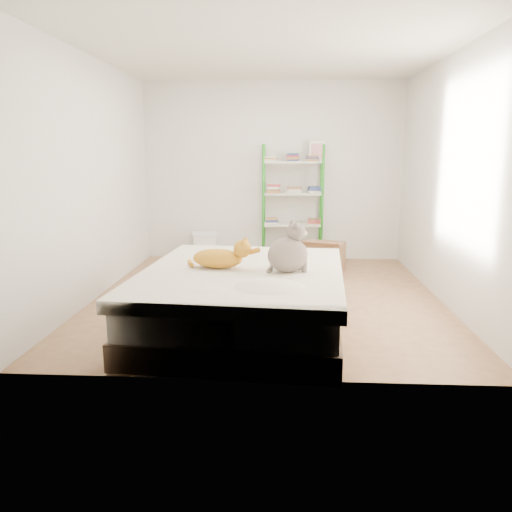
# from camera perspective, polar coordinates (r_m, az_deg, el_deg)

# --- Properties ---
(room) EXTENTS (3.81, 4.21, 2.61)m
(room) POSITION_cam_1_polar(r_m,az_deg,el_deg) (5.41, 1.34, 8.70)
(room) COLOR tan
(room) RESTS_ON ground
(bed) EXTENTS (1.93, 2.33, 0.56)m
(bed) POSITION_cam_1_polar(r_m,az_deg,el_deg) (4.55, -1.48, -4.94)
(bed) COLOR brown
(bed) RESTS_ON ground
(orange_cat) EXTENTS (0.59, 0.37, 0.22)m
(orange_cat) POSITION_cam_1_polar(r_m,az_deg,el_deg) (4.52, -4.42, 0.01)
(orange_cat) COLOR orange
(orange_cat) RESTS_ON bed
(grey_cat) EXTENTS (0.48, 0.44, 0.44)m
(grey_cat) POSITION_cam_1_polar(r_m,az_deg,el_deg) (4.34, 3.65, 1.00)
(grey_cat) COLOR gray
(grey_cat) RESTS_ON bed
(shelf_unit) EXTENTS (0.89, 0.36, 1.74)m
(shelf_unit) POSITION_cam_1_polar(r_m,az_deg,el_deg) (7.32, 4.24, 5.84)
(shelf_unit) COLOR #278E22
(shelf_unit) RESTS_ON ground
(cardboard_box) EXTENTS (0.66, 0.67, 0.45)m
(cardboard_box) POSITION_cam_1_polar(r_m,az_deg,el_deg) (6.84, 7.61, -0.07)
(cardboard_box) COLOR #A37854
(cardboard_box) RESTS_ON ground
(white_bin) EXTENTS (0.40, 0.36, 0.42)m
(white_bin) POSITION_cam_1_polar(r_m,az_deg,el_deg) (7.47, -5.85, 1.09)
(white_bin) COLOR white
(white_bin) RESTS_ON ground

